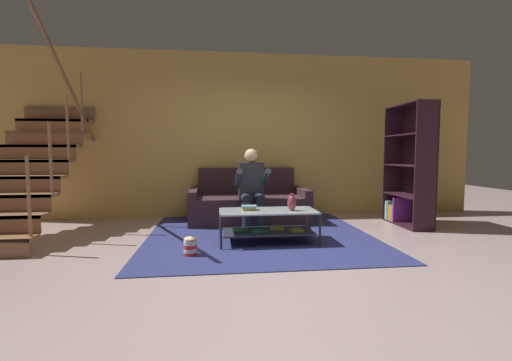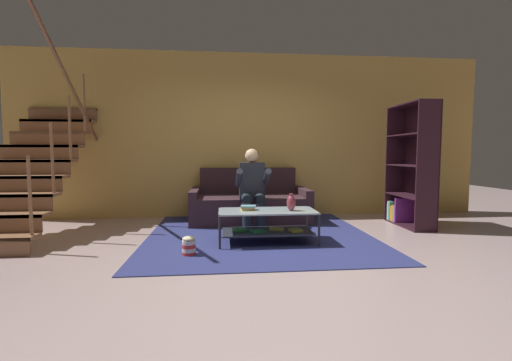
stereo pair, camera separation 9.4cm
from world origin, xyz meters
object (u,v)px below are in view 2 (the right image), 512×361
Objects in this scene: couch at (249,204)px; vase at (291,203)px; book_stack at (248,208)px; popcorn_tub at (189,246)px; bookshelf at (411,174)px; person_seated_center at (252,185)px; coffee_table at (267,221)px.

couch is 8.95× the size of vase.
popcorn_tub is at bearing -144.19° from book_stack.
book_stack is at bearing -162.85° from bookshelf.
popcorn_tub is (-0.82, -1.87, -0.18)m from couch.
person_seated_center is (0.00, -0.57, 0.37)m from couch.
book_stack is at bearing 169.77° from vase.
couch reaches higher than coffee_table.
vase reaches higher than book_stack.
vase is at bearing -65.62° from person_seated_center.
coffee_table is at bearing -160.29° from bookshelf.
vase is at bearing -74.44° from couch.
couch reaches higher than vase.
bookshelf is (2.51, -0.56, 0.52)m from couch.
person_seated_center is 0.99× the size of coffee_table.
bookshelf is 8.78× the size of popcorn_tub.
popcorn_tub is (-1.23, -0.41, -0.41)m from vase.
bookshelf is at bearing 21.54° from popcorn_tub.
coffee_table is at bearing -82.47° from person_seated_center.
couch is 0.68m from person_seated_center.
couch is 9.75× the size of book_stack.
couch is at bearing 90.00° from person_seated_center.
bookshelf is at bearing 23.41° from vase.
couch is 1.54m from vase.
person_seated_center reaches higher than vase.
bookshelf is (2.51, 0.01, 0.15)m from person_seated_center.
vase is 0.55m from book_stack.
person_seated_center is at bearing 97.53° from coffee_table.
vase is (0.41, -1.47, 0.23)m from couch.
vase is 2.31m from bookshelf.
person_seated_center reaches higher than couch.
couch is at bearing 84.69° from book_stack.
book_stack is at bearing -95.31° from couch.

